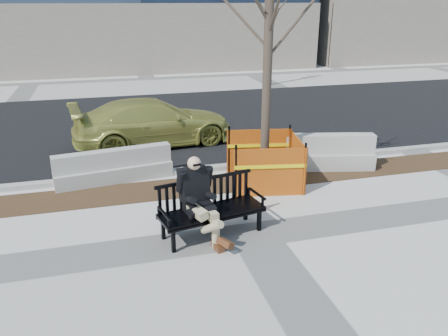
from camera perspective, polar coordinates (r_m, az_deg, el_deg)
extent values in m
plane|color=beige|center=(8.74, 3.76, -8.36)|extent=(120.00, 120.00, 0.00)
cube|color=#47301C|center=(10.98, -0.61, -2.00)|extent=(40.00, 1.20, 0.02)
cube|color=black|center=(16.75, -6.01, 5.91)|extent=(60.00, 10.40, 0.01)
cube|color=#9E9B93|center=(11.82, -1.77, -0.04)|extent=(60.00, 0.25, 0.12)
imported|color=#9C9D41|center=(14.16, -8.74, 3.00)|extent=(5.05, 2.54, 1.41)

